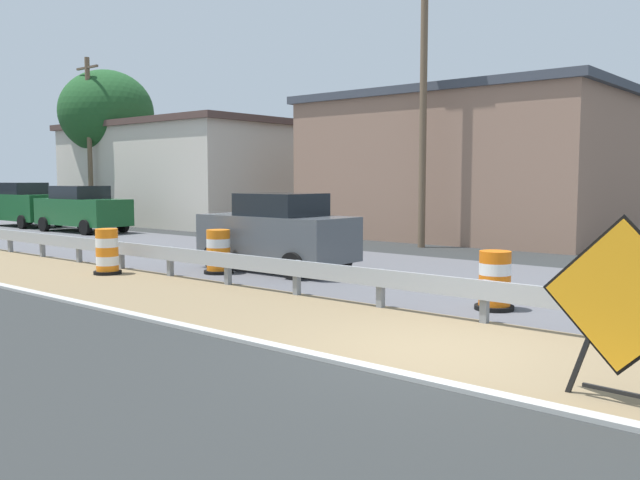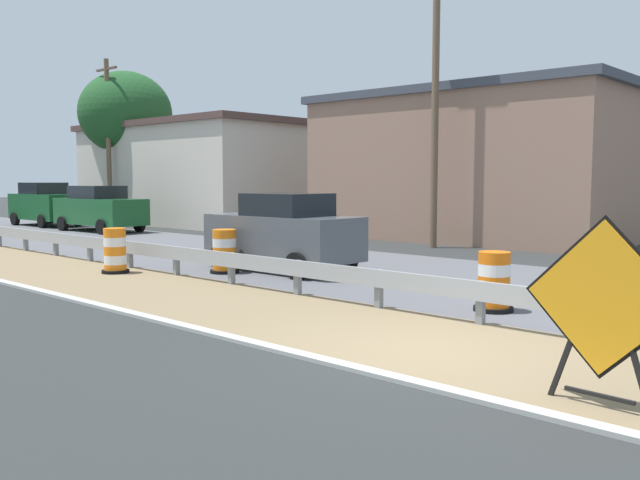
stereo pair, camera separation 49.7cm
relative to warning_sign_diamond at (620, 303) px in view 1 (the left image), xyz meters
name	(u,v)px [view 1 (the left image)]	position (x,y,z in m)	size (l,w,h in m)	color
ground_plane	(436,351)	(0.65, 2.52, -1.06)	(160.00, 160.00, 0.00)	#2B2D2D
median_dirt_strip	(455,344)	(1.16, 2.52, -1.05)	(3.43, 120.00, 0.01)	#7F6B4C
far_lane_asphalt	(584,294)	(6.50, 2.52, -1.05)	(7.25, 120.00, 0.00)	#56565B
curb_near_edge	(381,372)	(-0.65, 2.52, -1.05)	(0.20, 120.00, 0.11)	#ADADA8
guardrail_median	(379,280)	(2.64, 4.87, -0.54)	(0.18, 55.06, 0.71)	#999EA3
warning_sign_diamond	(620,303)	(0.00, 0.00, 0.00)	(0.13, 1.68, 1.98)	black
traffic_barrel_nearest	(495,283)	(3.83, 3.20, -0.58)	(0.70, 0.70, 1.05)	orange
traffic_barrel_close	(218,254)	(3.74, 10.43, -0.57)	(0.72, 0.72, 1.08)	orange
traffic_barrel_mid	(107,254)	(1.91, 12.42, -0.55)	(0.67, 0.67, 1.11)	orange
car_trailing_near_lane	(25,205)	(8.54, 29.93, 0.01)	(2.00, 4.44, 2.13)	#195128
car_lead_far_lane	(277,232)	(5.03, 9.66, -0.08)	(1.99, 4.14, 1.96)	#4C5156
car_mid_far_lane	(82,209)	(8.51, 24.72, -0.05)	(2.19, 4.84, 2.01)	#195128
roadside_shop_near	(461,166)	(16.77, 10.84, 1.78)	(7.21, 12.03, 5.64)	#93705B
roadside_shop_far	(196,173)	(16.12, 26.26, 1.55)	(9.32, 12.97, 5.19)	beige
utility_pole_near	(423,102)	(12.37, 9.92, 3.83)	(0.24, 1.80, 9.44)	brown
utility_pole_mid	(89,139)	(11.28, 28.54, 3.25)	(0.24, 1.80, 8.29)	brown
tree_roadside	(106,113)	(12.81, 29.37, 4.69)	(4.85, 4.85, 7.95)	brown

